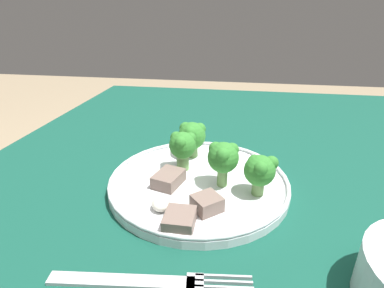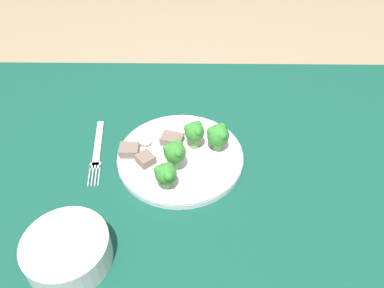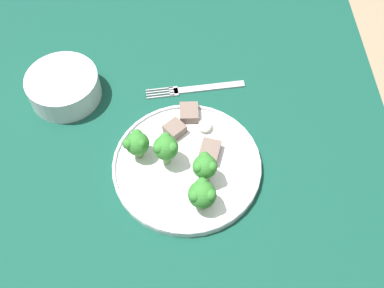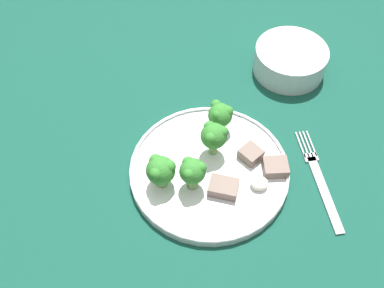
{
  "view_description": "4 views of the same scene",
  "coord_description": "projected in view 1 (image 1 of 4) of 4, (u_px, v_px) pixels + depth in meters",
  "views": [
    {
      "loc": [
        0.4,
        -0.03,
        0.95
      ],
      "look_at": [
        -0.02,
        -0.1,
        0.76
      ],
      "focal_mm": 28.0,
      "sensor_mm": 36.0,
      "label": 1
    },
    {
      "loc": [
        -0.02,
        0.48,
        1.28
      ],
      "look_at": [
        -0.02,
        -0.08,
        0.76
      ],
      "focal_mm": 35.0,
      "sensor_mm": 36.0,
      "label": 2
    },
    {
      "loc": [
        -0.4,
        -0.08,
        1.42
      ],
      "look_at": [
        0.02,
        -0.1,
        0.77
      ],
      "focal_mm": 42.0,
      "sensor_mm": 36.0,
      "label": 3
    },
    {
      "loc": [
        -0.04,
        -0.5,
        1.36
      ],
      "look_at": [
        -0.02,
        -0.06,
        0.76
      ],
      "focal_mm": 42.0,
      "sensor_mm": 36.0,
      "label": 4
    }
  ],
  "objects": [
    {
      "name": "fork",
      "position": [
        148.0,
        282.0,
        0.3
      ],
      "size": [
        0.04,
        0.2,
        0.0
      ],
      "color": "#B2B2B7",
      "rests_on": "table"
    },
    {
      "name": "meat_slice_front_slice",
      "position": [
        169.0,
        179.0,
        0.44
      ],
      "size": [
        0.06,
        0.05,
        0.02
      ],
      "color": "#756056",
      "rests_on": "dinner_plate"
    },
    {
      "name": "sauce_dollop",
      "position": [
        162.0,
        203.0,
        0.39
      ],
      "size": [
        0.03,
        0.03,
        0.02
      ],
      "color": "silver",
      "rests_on": "dinner_plate"
    },
    {
      "name": "broccoli_floret_front_left",
      "position": [
        192.0,
        135.0,
        0.52
      ],
      "size": [
        0.05,
        0.05,
        0.06
      ],
      "color": "#709E56",
      "rests_on": "dinner_plate"
    },
    {
      "name": "meat_slice_rear_slice",
      "position": [
        180.0,
        220.0,
        0.35
      ],
      "size": [
        0.04,
        0.04,
        0.02
      ],
      "color": "#756056",
      "rests_on": "dinner_plate"
    },
    {
      "name": "meat_slice_middle_slice",
      "position": [
        207.0,
        203.0,
        0.38
      ],
      "size": [
        0.05,
        0.05,
        0.02
      ],
      "color": "#756056",
      "rests_on": "dinner_plate"
    },
    {
      "name": "broccoli_floret_center_left",
      "position": [
        223.0,
        157.0,
        0.42
      ],
      "size": [
        0.05,
        0.04,
        0.07
      ],
      "color": "#709E56",
      "rests_on": "dinner_plate"
    },
    {
      "name": "broccoli_floret_back_left",
      "position": [
        183.0,
        146.0,
        0.47
      ],
      "size": [
        0.04,
        0.04,
        0.06
      ],
      "color": "#709E56",
      "rests_on": "dinner_plate"
    },
    {
      "name": "table",
      "position": [
        251.0,
        235.0,
        0.49
      ],
      "size": [
        1.23,
        0.97,
        0.71
      ],
      "color": "#114738",
      "rests_on": "ground_plane"
    },
    {
      "name": "broccoli_floret_near_rim_left",
      "position": [
        263.0,
        170.0,
        0.41
      ],
      "size": [
        0.04,
        0.04,
        0.06
      ],
      "color": "#709E56",
      "rests_on": "dinner_plate"
    },
    {
      "name": "dinner_plate",
      "position": [
        199.0,
        182.0,
        0.46
      ],
      "size": [
        0.27,
        0.27,
        0.02
      ],
      "color": "white",
      "rests_on": "table"
    }
  ]
}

